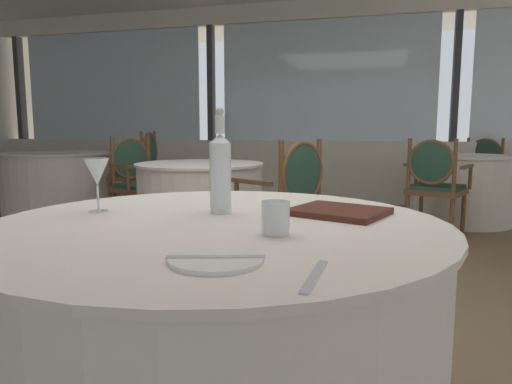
{
  "coord_description": "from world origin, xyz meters",
  "views": [
    {
      "loc": [
        0.71,
        -2.31,
        1.01
      ],
      "look_at": [
        0.29,
        -0.71,
        0.78
      ],
      "focal_mm": 32.32,
      "sensor_mm": 36.0,
      "label": 1
    }
  ],
  "objects_px": {
    "dining_chair_2_1": "(434,180)",
    "side_plate": "(216,260)",
    "wine_glass": "(97,173)",
    "water_tumbler": "(276,218)",
    "menu_book": "(339,211)",
    "dining_chair_0_0": "(288,197)",
    "dining_chair_2_0": "(482,168)",
    "dining_chair_3_1": "(140,166)",
    "water_bottle": "(220,171)",
    "dining_chair_0_1": "(138,177)"
  },
  "relations": [
    {
      "from": "menu_book",
      "to": "side_plate",
      "type": "bearing_deg",
      "value": -88.25
    },
    {
      "from": "side_plate",
      "to": "water_bottle",
      "type": "height_order",
      "value": "water_bottle"
    },
    {
      "from": "menu_book",
      "to": "dining_chair_0_0",
      "type": "relative_size",
      "value": 0.3
    },
    {
      "from": "side_plate",
      "to": "dining_chair_3_1",
      "type": "bearing_deg",
      "value": 120.63
    },
    {
      "from": "side_plate",
      "to": "dining_chair_0_0",
      "type": "bearing_deg",
      "value": 96.74
    },
    {
      "from": "dining_chair_2_0",
      "to": "dining_chair_3_1",
      "type": "relative_size",
      "value": 0.92
    },
    {
      "from": "dining_chair_0_0",
      "to": "dining_chair_2_0",
      "type": "distance_m",
      "value": 3.69
    },
    {
      "from": "dining_chair_2_0",
      "to": "dining_chair_2_1",
      "type": "relative_size",
      "value": 0.97
    },
    {
      "from": "side_plate",
      "to": "dining_chair_0_0",
      "type": "xyz_separation_m",
      "value": [
        -0.26,
        2.2,
        -0.19
      ]
    },
    {
      "from": "dining_chair_0_1",
      "to": "dining_chair_2_0",
      "type": "height_order",
      "value": "dining_chair_0_1"
    },
    {
      "from": "menu_book",
      "to": "water_bottle",
      "type": "bearing_deg",
      "value": -149.56
    },
    {
      "from": "dining_chair_2_1",
      "to": "side_plate",
      "type": "bearing_deg",
      "value": -170.3
    },
    {
      "from": "dining_chair_0_1",
      "to": "dining_chair_2_0",
      "type": "xyz_separation_m",
      "value": [
        3.53,
        2.24,
        -0.02
      ]
    },
    {
      "from": "water_bottle",
      "to": "menu_book",
      "type": "bearing_deg",
      "value": 10.08
    },
    {
      "from": "menu_book",
      "to": "dining_chair_0_0",
      "type": "distance_m",
      "value": 1.67
    },
    {
      "from": "side_plate",
      "to": "dining_chair_2_1",
      "type": "bearing_deg",
      "value": 76.77
    },
    {
      "from": "dining_chair_2_0",
      "to": "dining_chair_2_1",
      "type": "height_order",
      "value": "dining_chair_2_1"
    },
    {
      "from": "dining_chair_2_1",
      "to": "dining_chair_0_0",
      "type": "bearing_deg",
      "value": 164.43
    },
    {
      "from": "wine_glass",
      "to": "dining_chair_2_1",
      "type": "distance_m",
      "value": 3.46
    },
    {
      "from": "water_bottle",
      "to": "side_plate",
      "type": "bearing_deg",
      "value": -72.07
    },
    {
      "from": "water_tumbler",
      "to": "menu_book",
      "type": "distance_m",
      "value": 0.36
    },
    {
      "from": "water_bottle",
      "to": "dining_chair_0_0",
      "type": "bearing_deg",
      "value": 92.87
    },
    {
      "from": "wine_glass",
      "to": "dining_chair_0_1",
      "type": "xyz_separation_m",
      "value": [
        -1.34,
        2.69,
        -0.31
      ]
    },
    {
      "from": "dining_chair_0_0",
      "to": "dining_chair_2_1",
      "type": "height_order",
      "value": "dining_chair_0_0"
    },
    {
      "from": "water_bottle",
      "to": "wine_glass",
      "type": "height_order",
      "value": "water_bottle"
    },
    {
      "from": "menu_book",
      "to": "dining_chair_2_1",
      "type": "relative_size",
      "value": 0.31
    },
    {
      "from": "menu_book",
      "to": "dining_chair_3_1",
      "type": "distance_m",
      "value": 4.25
    },
    {
      "from": "water_tumbler",
      "to": "dining_chair_0_1",
      "type": "height_order",
      "value": "dining_chair_0_1"
    },
    {
      "from": "wine_glass",
      "to": "dining_chair_2_0",
      "type": "xyz_separation_m",
      "value": [
        2.19,
        4.93,
        -0.34
      ]
    },
    {
      "from": "side_plate",
      "to": "dining_chair_2_1",
      "type": "distance_m",
      "value": 3.69
    },
    {
      "from": "dining_chair_0_0",
      "to": "dining_chair_3_1",
      "type": "distance_m",
      "value": 2.76
    },
    {
      "from": "dining_chair_0_0",
      "to": "dining_chair_2_1",
      "type": "relative_size",
      "value": 1.02
    },
    {
      "from": "water_bottle",
      "to": "dining_chair_2_1",
      "type": "xyz_separation_m",
      "value": [
        1.02,
        3.04,
        -0.33
      ]
    },
    {
      "from": "water_tumbler",
      "to": "dining_chair_2_0",
      "type": "bearing_deg",
      "value": 73.24
    },
    {
      "from": "side_plate",
      "to": "dining_chair_3_1",
      "type": "distance_m",
      "value": 4.64
    },
    {
      "from": "dining_chair_0_0",
      "to": "dining_chair_2_1",
      "type": "bearing_deg",
      "value": -98.98
    },
    {
      "from": "dining_chair_2_1",
      "to": "dining_chair_3_1",
      "type": "height_order",
      "value": "dining_chair_3_1"
    },
    {
      "from": "water_bottle",
      "to": "dining_chair_2_0",
      "type": "distance_m",
      "value": 5.17
    },
    {
      "from": "water_tumbler",
      "to": "dining_chair_0_1",
      "type": "distance_m",
      "value": 3.49
    },
    {
      "from": "water_bottle",
      "to": "wine_glass",
      "type": "xyz_separation_m",
      "value": [
        -0.41,
        -0.09,
        -0.01
      ]
    },
    {
      "from": "menu_book",
      "to": "dining_chair_2_0",
      "type": "bearing_deg",
      "value": 94.05
    },
    {
      "from": "dining_chair_0_1",
      "to": "dining_chair_3_1",
      "type": "bearing_deg",
      "value": 146.84
    },
    {
      "from": "dining_chair_0_1",
      "to": "wine_glass",
      "type": "bearing_deg",
      "value": -33.92
    },
    {
      "from": "water_bottle",
      "to": "dining_chair_3_1",
      "type": "bearing_deg",
      "value": 122.41
    },
    {
      "from": "water_bottle",
      "to": "dining_chair_2_1",
      "type": "relative_size",
      "value": 0.38
    },
    {
      "from": "wine_glass",
      "to": "dining_chair_0_0",
      "type": "xyz_separation_m",
      "value": [
        0.32,
        1.74,
        -0.32
      ]
    },
    {
      "from": "side_plate",
      "to": "water_tumbler",
      "type": "bearing_deg",
      "value": 76.73
    },
    {
      "from": "dining_chair_0_0",
      "to": "dining_chair_0_1",
      "type": "distance_m",
      "value": 1.91
    },
    {
      "from": "water_tumbler",
      "to": "dining_chair_0_0",
      "type": "bearing_deg",
      "value": 99.69
    },
    {
      "from": "water_tumbler",
      "to": "water_bottle",
      "type": "bearing_deg",
      "value": 132.76
    }
  ]
}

